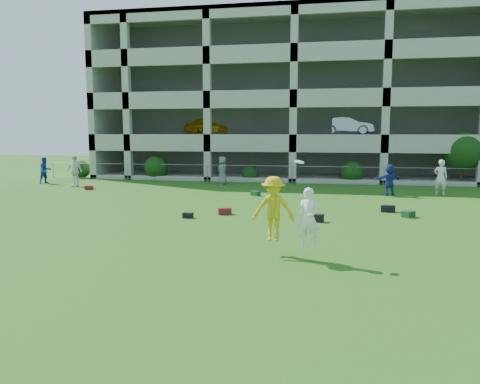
% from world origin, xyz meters
% --- Properties ---
extents(ground, '(100.00, 100.00, 0.00)m').
position_xyz_m(ground, '(0.00, 0.00, 0.00)').
color(ground, '#235114').
rests_on(ground, ground).
extents(bystander_a, '(0.99, 1.08, 1.78)m').
position_xyz_m(bystander_a, '(-16.40, 15.59, 0.89)').
color(bystander_a, navy).
rests_on(bystander_a, ground).
extents(bystander_b, '(1.26, 0.78, 2.01)m').
position_xyz_m(bystander_b, '(-13.50, 14.34, 1.00)').
color(bystander_b, white).
rests_on(bystander_b, ground).
extents(bystander_c, '(0.80, 1.03, 1.86)m').
position_xyz_m(bystander_c, '(-4.48, 17.22, 0.93)').
color(bystander_c, slate).
rests_on(bystander_c, ground).
extents(bystander_d, '(1.67, 1.15, 1.73)m').
position_xyz_m(bystander_d, '(5.73, 13.65, 0.87)').
color(bystander_d, navy).
rests_on(bystander_d, ground).
extents(bystander_e, '(0.79, 0.60, 1.97)m').
position_xyz_m(bystander_e, '(8.52, 14.43, 0.98)').
color(bystander_e, silver).
rests_on(bystander_e, ground).
extents(bag_red_a, '(0.62, 0.50, 0.28)m').
position_xyz_m(bag_red_a, '(-1.84, 6.21, 0.14)').
color(bag_red_a, '#5A0F1E').
rests_on(bag_red_a, ground).
extents(bag_black_b, '(0.42, 0.29, 0.22)m').
position_xyz_m(bag_black_b, '(-3.12, 5.12, 0.11)').
color(bag_black_b, black).
rests_on(bag_black_b, ground).
extents(bag_green_c, '(0.59, 0.61, 0.26)m').
position_xyz_m(bag_green_c, '(5.72, 7.01, 0.13)').
color(bag_green_c, '#153B18').
rests_on(bag_green_c, ground).
extents(crate_d, '(0.43, 0.43, 0.30)m').
position_xyz_m(crate_d, '(2.11, 5.31, 0.15)').
color(crate_d, black).
rests_on(crate_d, ground).
extents(bag_black_e, '(0.62, 0.34, 0.30)m').
position_xyz_m(bag_black_e, '(5.04, 8.14, 0.15)').
color(bag_black_e, black).
rests_on(bag_black_e, ground).
extents(bag_red_f, '(0.51, 0.38, 0.24)m').
position_xyz_m(bag_red_f, '(-11.79, 12.96, 0.12)').
color(bag_red_f, '#56130E').
rests_on(bag_red_f, ground).
extents(bag_green_g, '(0.58, 0.53, 0.25)m').
position_xyz_m(bag_green_g, '(-1.48, 12.27, 0.12)').
color(bag_green_g, '#143714').
rests_on(bag_green_g, ground).
extents(frisbee_contest, '(1.92, 0.95, 2.40)m').
position_xyz_m(frisbee_contest, '(1.18, -0.02, 1.30)').
color(frisbee_contest, gold).
rests_on(frisbee_contest, ground).
extents(parking_garage, '(30.00, 14.00, 12.00)m').
position_xyz_m(parking_garage, '(-0.01, 27.70, 6.01)').
color(parking_garage, '#9E998C').
rests_on(parking_garage, ground).
extents(fence, '(36.06, 0.06, 1.20)m').
position_xyz_m(fence, '(0.00, 19.00, 0.61)').
color(fence, gray).
rests_on(fence, ground).
extents(shrub_row, '(34.38, 2.52, 3.50)m').
position_xyz_m(shrub_row, '(4.59, 19.70, 1.51)').
color(shrub_row, '#163D11').
rests_on(shrub_row, ground).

